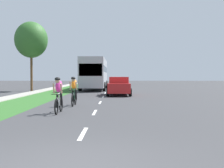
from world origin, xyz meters
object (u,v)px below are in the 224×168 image
at_px(cyclist_trailing, 74,91).
at_px(street_tree_near, 31,40).
at_px(bus_silver, 95,72).
at_px(sedan_red, 119,86).
at_px(cyclist_lead, 59,95).

height_order(cyclist_trailing, street_tree_near, street_tree_near).
distance_m(bus_silver, street_tree_near, 8.04).
xyz_separation_m(cyclist_trailing, sedan_red, (2.55, 8.23, -0.04)).
height_order(cyclist_lead, cyclist_trailing, same).
distance_m(sedan_red, street_tree_near, 11.68).
bearing_deg(cyclist_lead, street_tree_near, 109.75).
relative_size(cyclist_trailing, bus_silver, 0.15).
bearing_deg(bus_silver, street_tree_near, -149.43).
height_order(cyclist_lead, sedan_red, cyclist_lead).
relative_size(cyclist_trailing, street_tree_near, 0.24).
height_order(bus_silver, street_tree_near, street_tree_near).
bearing_deg(sedan_red, cyclist_trailing, -107.20).
xyz_separation_m(sedan_red, bus_silver, (-2.67, 9.67, 1.21)).
xyz_separation_m(cyclist_lead, sedan_red, (2.77, 11.34, -0.04)).
distance_m(cyclist_lead, cyclist_trailing, 3.12).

